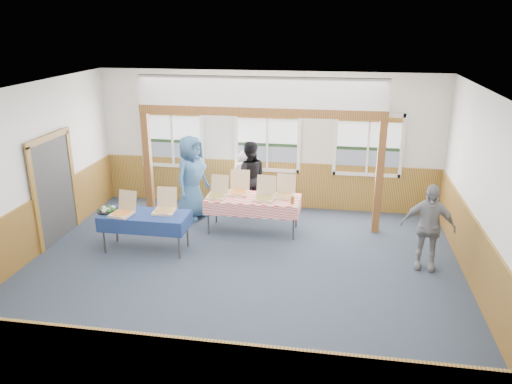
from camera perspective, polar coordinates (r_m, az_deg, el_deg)
floor at (r=9.02m, az=-1.93°, el=-9.24°), size 8.00×8.00×0.00m
ceiling at (r=8.01m, az=-2.19°, el=11.32°), size 8.00×8.00×0.00m
wall_back at (r=11.70m, az=1.34°, el=5.88°), size 8.00×0.00×8.00m
wall_front at (r=5.30m, az=-9.68°, el=-11.72°), size 8.00×0.00×8.00m
wall_left at (r=9.95m, az=-25.29°, el=1.59°), size 0.00×8.00×8.00m
wall_right at (r=8.57m, az=25.17°, el=-1.03°), size 0.00×8.00×8.00m
wainscot_back at (r=11.96m, az=1.28°, el=0.95°), size 7.98×0.05×1.10m
wainscot_front at (r=5.92m, az=-9.00°, el=-20.35°), size 7.98×0.05×1.10m
wainscot_left at (r=10.27m, az=-24.34°, el=-4.00°), size 0.05×6.98×1.10m
wainscot_right at (r=8.95m, az=24.07°, el=-7.34°), size 0.05×6.98×1.10m
cased_opening at (r=10.80m, az=-22.09°, el=0.25°), size 0.06×1.30×2.10m
window_left at (r=12.17m, az=-9.55°, el=6.53°), size 1.56×0.10×1.46m
window_mid at (r=11.64m, az=1.31°, el=6.21°), size 1.56×0.10×1.46m
window_right at (r=11.55m, az=12.73°, el=5.64°), size 1.56×0.10×1.46m
post_left at (r=11.30m, az=-12.23°, el=2.87°), size 0.15×0.15×2.40m
post_right at (r=10.58m, az=13.91°, el=1.61°), size 0.15×0.15×2.40m
cross_beam at (r=10.36m, az=0.42°, el=9.16°), size 5.15×0.18×0.18m
table_left at (r=9.83m, az=-12.58°, el=-2.78°), size 1.76×0.98×0.76m
table_right at (r=10.45m, az=-0.34°, el=-0.89°), size 2.14×1.68×0.76m
pizza_box_a at (r=9.84m, az=-14.99°, el=-2.16°), size 0.46×0.52×0.42m
pizza_box_b at (r=9.80m, az=-10.40°, el=-1.88°), size 0.42×0.50×0.43m
pizza_box_c at (r=10.47m, az=-4.46°, el=-0.23°), size 0.42×0.50×0.42m
pizza_box_d at (r=10.65m, az=-2.02°, el=0.18°), size 0.43×0.52×0.46m
pizza_box_e at (r=10.30m, az=0.97°, el=-0.48°), size 0.44×0.52×0.45m
pizza_box_f at (r=10.46m, az=3.31°, el=-0.21°), size 0.41×0.50×0.44m
veggie_tray at (r=10.09m, az=-16.59°, el=-1.97°), size 0.41×0.41×0.09m
drink_glass at (r=10.07m, az=4.19°, el=-0.95°), size 0.07×0.07×0.15m
woman_white at (r=11.54m, az=-1.34°, el=1.24°), size 0.58×0.42×1.47m
woman_black at (r=11.49m, az=-0.78°, el=1.72°), size 0.92×0.77×1.69m
man_blue at (r=11.20m, az=-7.37°, el=1.67°), size 0.92×1.09×1.90m
person_grey at (r=9.39m, az=19.05°, el=-3.79°), size 0.99×0.54×1.60m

